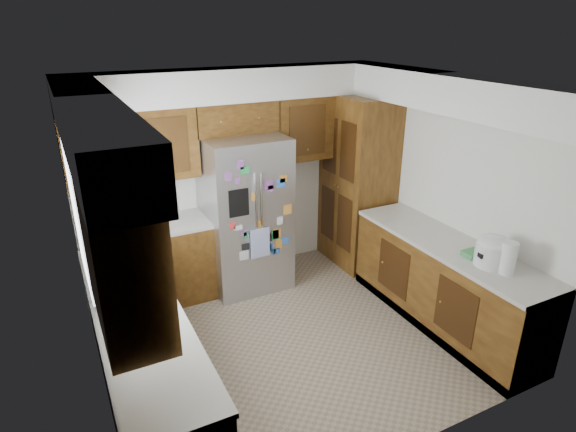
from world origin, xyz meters
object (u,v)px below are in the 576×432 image
object	(u,v)px
fridge	(246,214)
paper_towel	(508,258)
pantry	(358,182)
rice_cooker	(494,250)

from	to	relation	value
fridge	paper_towel	distance (m)	2.79
pantry	rice_cooker	xyz separation A→B (m)	(-0.00, -2.13, -0.01)
rice_cooker	paper_towel	world-z (taller)	paper_towel
fridge	paper_towel	bearing A→B (deg)	-57.76
pantry	paper_towel	size ratio (longest dim) A/B	7.27
fridge	rice_cooker	xyz separation A→B (m)	(1.50, -2.18, 0.17)
pantry	rice_cooker	world-z (taller)	pantry
pantry	fridge	distance (m)	1.51
pantry	paper_towel	bearing A→B (deg)	-90.37
fridge	rice_cooker	world-z (taller)	fridge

